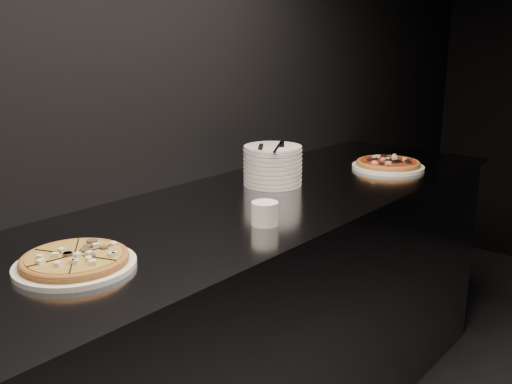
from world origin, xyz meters
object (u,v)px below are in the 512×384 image
Objects in this scene: counter at (260,319)px; ramekin at (265,213)px; pizza_mushroom at (75,261)px; plate_stack at (273,165)px; cutlery at (272,146)px; pizza_tomato at (388,164)px.

ramekin is at bearing -47.98° from counter.
pizza_mushroom is (0.04, -0.76, 0.48)m from counter.
cutlery is (0.01, -0.02, 0.08)m from plate_stack.
plate_stack is (-0.22, -0.53, 0.06)m from pizza_tomato.
pizza_tomato reaches higher than pizza_mushroom.
counter is 11.09× the size of plate_stack.
pizza_tomato is (0.07, 1.49, 0.00)m from pizza_mushroom.
ramekin is at bearing -54.42° from plate_stack.
counter is 0.57m from ramekin.
plate_stack is at bearing 117.30° from counter.
pizza_tomato is at bearing 80.97° from counter.
cutlery is at bearing -62.38° from plate_stack.
cutlery reaches higher than counter.
counter is at bearing 93.29° from pizza_mushroom.
pizza_tomato reaches higher than counter.
pizza_mushroom is 4.20× the size of ramekin.
pizza_tomato is 0.60m from cutlery.
cutlery reaches higher than ramekin.
ramekin is at bearing 75.41° from pizza_mushroom.
counter is 10.93× the size of cutlery.
pizza_tomato is at bearing 87.27° from pizza_mushroom.
counter is 30.25× the size of ramekin.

